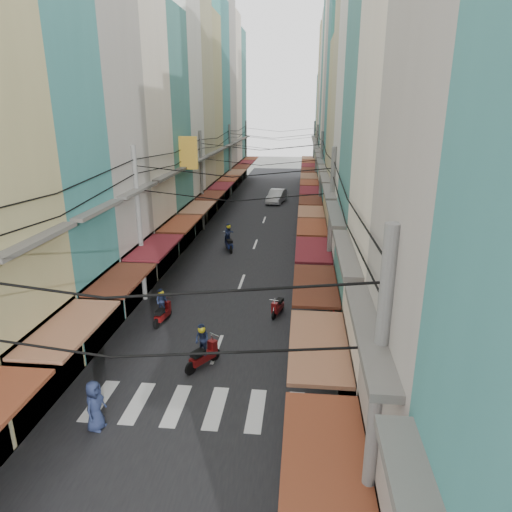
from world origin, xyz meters
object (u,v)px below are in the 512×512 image
Objects in this scene: white_car at (277,203)px; market_umbrella at (398,324)px; traffic_sign at (333,329)px; bicycle at (361,342)px.

white_car is 2.05× the size of market_umbrella.
traffic_sign reaches higher than white_car.
traffic_sign is (-2.42, -0.12, -0.26)m from market_umbrella.
market_umbrella reaches higher than white_car.
white_car is 31.47m from bicycle.
traffic_sign reaches higher than market_umbrella.
bicycle is 3.45m from market_umbrella.
market_umbrella is (6.54, -33.47, 2.19)m from white_car.
traffic_sign is (-1.50, -2.63, 1.93)m from bicycle.
market_umbrella reaches higher than bicycle.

